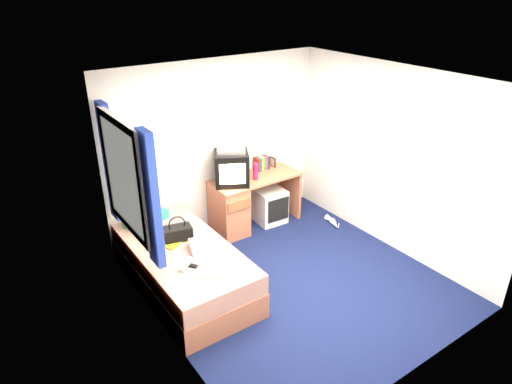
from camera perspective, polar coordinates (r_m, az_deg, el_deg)
ground at (r=5.60m, az=4.59°, el=-11.09°), size 3.40×3.40×0.00m
room_shell at (r=4.88m, az=5.18°, el=2.72°), size 3.40×3.40×3.40m
bed at (r=5.42m, az=-9.00°, el=-9.30°), size 1.01×2.00×0.54m
pillow at (r=5.85m, az=-13.59°, el=-3.20°), size 0.59×0.49×0.11m
desk at (r=6.46m, az=-2.17°, el=-1.44°), size 1.30×0.55×0.75m
storage_cube at (r=6.73m, az=1.72°, el=-1.71°), size 0.43×0.43×0.51m
crt_tv at (r=6.17m, az=-3.08°, el=3.01°), size 0.60×0.58×0.45m
vcr at (r=6.08m, az=-3.14°, el=5.30°), size 0.46×0.42×0.07m
book_row at (r=6.66m, az=0.70°, el=3.63°), size 0.20×0.13×0.20m
picture_frame at (r=6.79m, az=2.12°, el=3.78°), size 0.02×0.12×0.14m
pink_water_bottle at (r=6.33m, az=-0.06°, el=2.53°), size 0.08×0.08×0.22m
aerosol_can at (r=6.34m, az=-1.55°, el=2.28°), size 0.05×0.05×0.16m
handbag at (r=5.39m, az=-9.78°, el=-5.02°), size 0.36×0.25×0.30m
towel at (r=5.18m, az=-6.59°, el=-6.65°), size 0.35×0.32×0.10m
magazine at (r=5.38m, az=-10.97°, el=-6.21°), size 0.32×0.35×0.01m
water_bottle at (r=4.92m, az=-8.74°, el=-8.89°), size 0.20×0.18×0.07m
colour_swatch_fan at (r=4.77m, az=-5.93°, el=-10.42°), size 0.22×0.17×0.01m
remote_control at (r=4.94m, az=-8.22°, el=-9.05°), size 0.13×0.16×0.02m
window_assembly at (r=4.92m, az=-15.84°, el=1.60°), size 0.11×1.42×1.40m
white_heels at (r=6.83m, az=9.64°, el=-3.73°), size 0.18×0.35×0.09m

